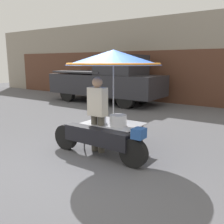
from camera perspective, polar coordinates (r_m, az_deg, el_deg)
ground_plane at (r=4.81m, az=-8.74°, el=-11.68°), size 36.00×36.00×0.00m
shopfront_building at (r=12.33m, az=20.85°, el=10.99°), size 28.00×2.06×3.92m
vendor_motorcycle_cart at (r=5.15m, az=-0.08°, el=9.06°), size 2.24×1.97×2.12m
vendor_person at (r=5.17m, az=-3.30°, el=0.28°), size 0.38×0.22×1.58m
pickup_truck at (r=11.63m, az=-0.89°, el=7.24°), size 5.46×2.00×2.18m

